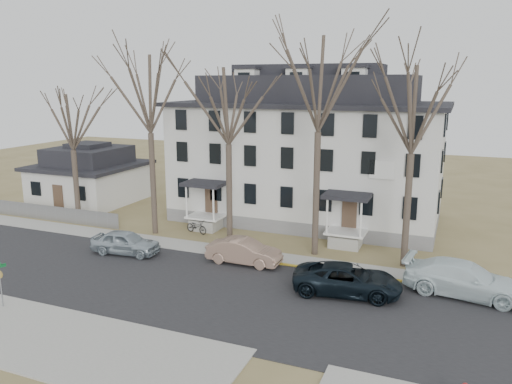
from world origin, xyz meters
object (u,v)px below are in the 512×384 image
at_px(bicycle_left, 197,227).
at_px(tree_bungalow, 71,118).
at_px(small_house, 90,177).
at_px(tree_far_left, 149,88).
at_px(tree_mid_left, 228,101).
at_px(street_sign, 0,277).
at_px(car_silver, 126,243).
at_px(car_navy, 347,280).
at_px(tree_mid_right, 414,104).
at_px(tree_center, 319,77).
at_px(car_tan, 244,252).
at_px(car_white, 464,280).
at_px(boarding_house, 308,152).

bearing_deg(bicycle_left, tree_bungalow, 110.24).
bearing_deg(tree_bungalow, small_house, 122.84).
xyz_separation_m(tree_far_left, tree_mid_left, (6.00, 0.00, -0.74)).
distance_m(tree_far_left, street_sign, 15.89).
height_order(small_house, car_silver, small_house).
bearing_deg(small_house, car_navy, -23.74).
distance_m(small_house, car_navy, 28.68).
bearing_deg(tree_mid_right, street_sign, -142.81).
xyz_separation_m(tree_center, car_tan, (-3.49, -3.32, -10.34)).
relative_size(car_tan, car_white, 0.75).
relative_size(boarding_house, bicycle_left, 11.03).
relative_size(small_house, tree_mid_right, 0.68).
relative_size(tree_far_left, car_silver, 3.11).
distance_m(car_silver, car_tan, 7.80).
distance_m(tree_far_left, tree_mid_right, 17.52).
height_order(boarding_house, tree_mid_right, tree_mid_right).
height_order(boarding_house, small_house, boarding_house).
bearing_deg(tree_bungalow, tree_mid_right, 0.00).
bearing_deg(car_navy, tree_bungalow, 68.99).
height_order(tree_far_left, street_sign, tree_far_left).
xyz_separation_m(tree_center, car_navy, (3.22, -5.33, -10.31)).
bearing_deg(tree_mid_left, car_white, -12.46).
relative_size(boarding_house, car_tan, 4.59).
bearing_deg(boarding_house, tree_mid_right, -43.81).
bearing_deg(tree_mid_right, car_white, -44.62).
distance_m(small_house, car_silver, 16.06).
distance_m(car_navy, street_sign, 17.18).
height_order(tree_mid_left, tree_bungalow, tree_mid_left).
relative_size(tree_far_left, car_navy, 2.47).
height_order(car_silver, car_tan, car_silver).
xyz_separation_m(tree_mid_left, car_silver, (-5.18, -4.58, -8.85)).
xyz_separation_m(tree_bungalow, car_white, (27.82, -3.27, -7.25)).
xyz_separation_m(small_house, tree_bungalow, (4.00, -6.20, 5.87)).
xyz_separation_m(tree_bungalow, car_tan, (15.51, -3.32, -7.37)).
xyz_separation_m(boarding_house, car_tan, (-0.49, -11.47, -4.63)).
relative_size(tree_far_left, tree_center, 0.93).
bearing_deg(car_white, tree_far_left, 87.85).
bearing_deg(tree_mid_left, car_tan, -52.90).
bearing_deg(tree_mid_right, tree_mid_left, 180.00).
distance_m(tree_far_left, tree_bungalow, 7.34).
height_order(tree_far_left, tree_mid_left, tree_far_left).
distance_m(tree_mid_left, tree_mid_right, 11.50).
relative_size(boarding_house, tree_mid_left, 1.63).
relative_size(tree_far_left, tree_bungalow, 1.27).
relative_size(tree_bungalow, car_silver, 2.44).
relative_size(small_house, tree_mid_left, 0.68).
height_order(tree_bungalow, street_sign, tree_bungalow).
distance_m(tree_center, car_white, 13.88).
distance_m(small_house, tree_mid_left, 19.53).
xyz_separation_m(boarding_house, small_house, (-20.00, -1.96, -3.13)).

